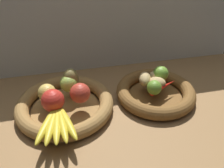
# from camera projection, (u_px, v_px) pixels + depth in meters

# --- Properties ---
(ground_plane) EXTENTS (1.40, 0.90, 0.03)m
(ground_plane) POSITION_uv_depth(u_px,v_px,m) (114.00, 104.00, 0.93)
(ground_plane) COLOR olive
(back_wall) EXTENTS (1.40, 0.03, 0.55)m
(back_wall) POSITION_uv_depth(u_px,v_px,m) (99.00, 12.00, 1.01)
(back_wall) COLOR silver
(back_wall) RESTS_ON ground_plane
(fruit_bowl_left) EXTENTS (0.37, 0.37, 0.05)m
(fruit_bowl_left) POSITION_uv_depth(u_px,v_px,m) (65.00, 105.00, 0.87)
(fruit_bowl_left) COLOR olive
(fruit_bowl_left) RESTS_ON ground_plane
(fruit_bowl_right) EXTENTS (0.32, 0.32, 0.05)m
(fruit_bowl_right) POSITION_uv_depth(u_px,v_px,m) (155.00, 92.00, 0.93)
(fruit_bowl_right) COLOR brown
(fruit_bowl_right) RESTS_ON ground_plane
(apple_golden_left) EXTENTS (0.07, 0.07, 0.07)m
(apple_golden_left) POSITION_uv_depth(u_px,v_px,m) (47.00, 92.00, 0.83)
(apple_golden_left) COLOR #DBB756
(apple_golden_left) RESTS_ON fruit_bowl_left
(apple_green_back) EXTENTS (0.07, 0.07, 0.07)m
(apple_green_back) POSITION_uv_depth(u_px,v_px,m) (68.00, 83.00, 0.88)
(apple_green_back) COLOR #99B74C
(apple_green_back) RESTS_ON fruit_bowl_left
(apple_red_right) EXTENTS (0.07, 0.07, 0.07)m
(apple_red_right) POSITION_uv_depth(u_px,v_px,m) (80.00, 93.00, 0.82)
(apple_red_right) COLOR #B73828
(apple_red_right) RESTS_ON fruit_bowl_left
(apple_red_front) EXTENTS (0.08, 0.08, 0.08)m
(apple_red_front) POSITION_uv_depth(u_px,v_px,m) (53.00, 100.00, 0.78)
(apple_red_front) COLOR red
(apple_red_front) RESTS_ON fruit_bowl_left
(pear_brown) EXTENTS (0.08, 0.08, 0.09)m
(pear_brown) POSITION_uv_depth(u_px,v_px,m) (71.00, 79.00, 0.88)
(pear_brown) COLOR olive
(pear_brown) RESTS_ON fruit_bowl_left
(banana_bunch_front) EXTENTS (0.14, 0.20, 0.03)m
(banana_bunch_front) POSITION_uv_depth(u_px,v_px,m) (57.00, 122.00, 0.73)
(banana_bunch_front) COLOR gold
(banana_bunch_front) RESTS_ON fruit_bowl_left
(potato_oblong) EXTENTS (0.07, 0.09, 0.05)m
(potato_oblong) POSITION_uv_depth(u_px,v_px,m) (145.00, 79.00, 0.92)
(potato_oblong) COLOR tan
(potato_oblong) RESTS_ON fruit_bowl_right
(potato_large) EXTENTS (0.09, 0.08, 0.04)m
(potato_large) POSITION_uv_depth(u_px,v_px,m) (157.00, 82.00, 0.91)
(potato_large) COLOR tan
(potato_large) RESTS_ON fruit_bowl_right
(potato_back) EXTENTS (0.08, 0.05, 0.04)m
(potato_back) POSITION_uv_depth(u_px,v_px,m) (157.00, 75.00, 0.95)
(potato_back) COLOR tan
(potato_back) RESTS_ON fruit_bowl_right
(lime_near) EXTENTS (0.06, 0.06, 0.06)m
(lime_near) POSITION_uv_depth(u_px,v_px,m) (154.00, 88.00, 0.86)
(lime_near) COLOR olive
(lime_near) RESTS_ON fruit_bowl_right
(lime_far) EXTENTS (0.06, 0.06, 0.06)m
(lime_far) POSITION_uv_depth(u_px,v_px,m) (161.00, 74.00, 0.94)
(lime_far) COLOR #6B9E33
(lime_far) RESTS_ON fruit_bowl_right
(chili_pepper) EXTENTS (0.14, 0.08, 0.02)m
(chili_pepper) POSITION_uv_depth(u_px,v_px,m) (164.00, 87.00, 0.90)
(chili_pepper) COLOR red
(chili_pepper) RESTS_ON fruit_bowl_right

